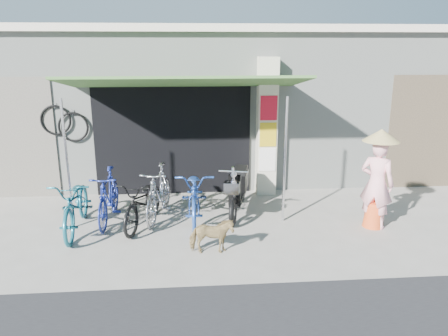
{
  "coord_description": "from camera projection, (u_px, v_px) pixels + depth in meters",
  "views": [
    {
      "loc": [
        -0.84,
        -6.88,
        3.2
      ],
      "look_at": [
        -0.2,
        1.0,
        1.0
      ],
      "focal_mm": 35.0,
      "sensor_mm": 36.0,
      "label": 1
    }
  ],
  "objects": [
    {
      "name": "ground",
      "position": [
        240.0,
        239.0,
        7.53
      ],
      "size": [
        80.0,
        80.0,
        0.0
      ],
      "primitive_type": "plane",
      "color": "gray",
      "rests_on": "ground"
    },
    {
      "name": "bicycle_shop",
      "position": [
        219.0,
        98.0,
        11.92
      ],
      "size": [
        12.3,
        5.3,
        3.66
      ],
      "color": "#ABB0A8",
      "rests_on": "ground"
    },
    {
      "name": "shop_pillar",
      "position": [
        266.0,
        127.0,
        9.54
      ],
      "size": [
        0.42,
        0.44,
        3.0
      ],
      "color": "beige",
      "rests_on": "ground"
    },
    {
      "name": "awning",
      "position": [
        185.0,
        84.0,
        8.34
      ],
      "size": [
        4.6,
        1.88,
        2.72
      ],
      "color": "#3C652D",
      "rests_on": "ground"
    },
    {
      "name": "neighbour_right",
      "position": [
        443.0,
        132.0,
        10.05
      ],
      "size": [
        2.6,
        0.06,
        2.6
      ],
      "primitive_type": "cube",
      "color": "brown",
      "rests_on": "ground"
    },
    {
      "name": "bike_teal",
      "position": [
        77.0,
        204.0,
        7.74
      ],
      "size": [
        0.75,
        1.94,
        1.0
      ],
      "primitive_type": "imported",
      "rotation": [
        0.0,
        0.0,
        0.05
      ],
      "color": "#185D6D",
      "rests_on": "ground"
    },
    {
      "name": "bike_blue",
      "position": [
        108.0,
        197.0,
        8.13
      ],
      "size": [
        0.54,
        1.7,
        1.01
      ],
      "primitive_type": "imported",
      "rotation": [
        0.0,
        0.0,
        -0.04
      ],
      "color": "navy",
      "rests_on": "ground"
    },
    {
      "name": "bike_black",
      "position": [
        144.0,
        202.0,
        8.0
      ],
      "size": [
        1.05,
        1.82,
        0.91
      ],
      "primitive_type": "imported",
      "rotation": [
        0.0,
        0.0,
        -0.27
      ],
      "color": "black",
      "rests_on": "ground"
    },
    {
      "name": "bike_silver",
      "position": [
        159.0,
        193.0,
        8.29
      ],
      "size": [
        0.81,
        1.8,
        1.04
      ],
      "primitive_type": "imported",
      "rotation": [
        0.0,
        0.0,
        -0.19
      ],
      "color": "#A3A2A7",
      "rests_on": "ground"
    },
    {
      "name": "bike_navy",
      "position": [
        195.0,
        194.0,
        8.24
      ],
      "size": [
        0.72,
        1.97,
        1.03
      ],
      "primitive_type": "imported",
      "rotation": [
        0.0,
        0.0,
        -0.02
      ],
      "color": "#22489E",
      "rests_on": "ground"
    },
    {
      "name": "street_dog",
      "position": [
        211.0,
        236.0,
        6.93
      ],
      "size": [
        0.72,
        0.35,
        0.6
      ],
      "primitive_type": "imported",
      "rotation": [
        0.0,
        0.0,
        1.54
      ],
      "color": "tan",
      "rests_on": "ground"
    },
    {
      "name": "moped",
      "position": [
        238.0,
        189.0,
        8.61
      ],
      "size": [
        0.7,
        1.85,
        1.06
      ],
      "rotation": [
        0.0,
        0.0,
        -0.25
      ],
      "color": "black",
      "rests_on": "ground"
    },
    {
      "name": "nun",
      "position": [
        377.0,
        180.0,
        7.82
      ],
      "size": [
        0.71,
        0.69,
        1.82
      ],
      "rotation": [
        0.0,
        0.0,
        2.44
      ],
      "color": "#FFABB3",
      "rests_on": "ground"
    }
  ]
}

